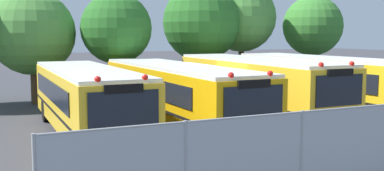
% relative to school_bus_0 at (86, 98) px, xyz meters
% --- Properties ---
extents(ground_plane, '(160.00, 160.00, 0.00)m').
position_rel_school_bus_0_xyz_m(ground_plane, '(5.54, 0.09, -1.36)').
color(ground_plane, '#38383D').
extents(school_bus_0, '(2.55, 10.22, 2.57)m').
position_rel_school_bus_0_xyz_m(school_bus_0, '(0.00, 0.00, 0.00)').
color(school_bus_0, yellow).
rests_on(school_bus_0, ground_plane).
extents(school_bus_1, '(2.65, 11.39, 2.59)m').
position_rel_school_bus_0_xyz_m(school_bus_1, '(3.60, 0.04, 0.01)').
color(school_bus_1, '#EAA80C').
rests_on(school_bus_1, ground_plane).
extents(school_bus_2, '(2.53, 10.66, 2.77)m').
position_rel_school_bus_0_xyz_m(school_bus_2, '(7.30, 0.05, 0.10)').
color(school_bus_2, yellow).
rests_on(school_bus_2, ground_plane).
extents(school_bus_3, '(2.82, 11.48, 2.75)m').
position_rel_school_bus_0_xyz_m(school_bus_3, '(11.16, -0.12, 0.09)').
color(school_bus_3, yellow).
rests_on(school_bus_3, ground_plane).
extents(tree_1, '(4.43, 4.43, 5.96)m').
position_rel_school_bus_0_xyz_m(tree_1, '(-0.92, 8.74, 2.35)').
color(tree_1, '#4C3823').
rests_on(tree_1, ground_plane).
extents(tree_2, '(3.78, 3.78, 5.89)m').
position_rel_school_bus_0_xyz_m(tree_2, '(3.13, 7.26, 2.57)').
color(tree_2, '#4C3823').
rests_on(tree_2, ground_plane).
extents(tree_3, '(4.63, 4.63, 6.69)m').
position_rel_school_bus_0_xyz_m(tree_3, '(8.62, 8.05, 3.10)').
color(tree_3, '#4C3823').
rests_on(tree_3, ground_plane).
extents(tree_4, '(4.34, 4.34, 6.91)m').
position_rel_school_bus_0_xyz_m(tree_4, '(11.62, 8.36, 3.32)').
color(tree_4, '#4C3823').
rests_on(tree_4, ground_plane).
extents(tree_5, '(3.86, 3.86, 6.16)m').
position_rel_school_bus_0_xyz_m(tree_5, '(16.25, 7.31, 2.93)').
color(tree_5, '#4C3823').
rests_on(tree_5, ground_plane).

